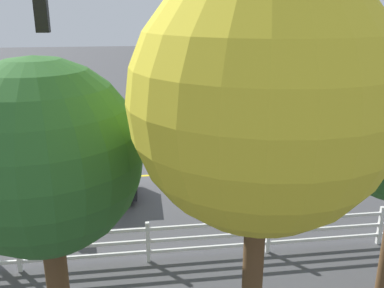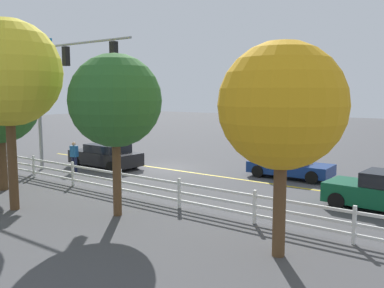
{
  "view_description": "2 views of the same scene",
  "coord_description": "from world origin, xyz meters",
  "px_view_note": "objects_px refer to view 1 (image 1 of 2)",
  "views": [
    {
      "loc": [
        0.43,
        15.8,
        6.41
      ],
      "look_at": [
        -1.4,
        2.46,
        2.05
      ],
      "focal_mm": 39.62,
      "sensor_mm": 36.0,
      "label": 1
    },
    {
      "loc": [
        -16.04,
        18.23,
        4.37
      ],
      "look_at": [
        -3.29,
        1.28,
        1.8
      ],
      "focal_mm": 39.09,
      "sensor_mm": 36.0,
      "label": 2
    }
  ],
  "objects_px": {
    "car_0": "(304,139)",
    "car_2": "(72,180)",
    "tree_2": "(43,158)",
    "tree_5": "(261,102)",
    "pedestrian": "(49,199)"
  },
  "relations": [
    {
      "from": "car_0",
      "to": "car_2",
      "type": "height_order",
      "value": "car_2"
    },
    {
      "from": "tree_2",
      "to": "tree_5",
      "type": "height_order",
      "value": "tree_5"
    },
    {
      "from": "car_2",
      "to": "pedestrian",
      "type": "distance_m",
      "value": 2.0
    },
    {
      "from": "car_2",
      "to": "pedestrian",
      "type": "bearing_deg",
      "value": 78.99
    },
    {
      "from": "pedestrian",
      "to": "tree_2",
      "type": "relative_size",
      "value": 0.3
    },
    {
      "from": "pedestrian",
      "to": "tree_2",
      "type": "xyz_separation_m",
      "value": [
        -1.03,
        4.74,
        2.95
      ]
    },
    {
      "from": "car_2",
      "to": "pedestrian",
      "type": "height_order",
      "value": "pedestrian"
    },
    {
      "from": "car_2",
      "to": "pedestrian",
      "type": "relative_size",
      "value": 2.71
    },
    {
      "from": "pedestrian",
      "to": "tree_5",
      "type": "xyz_separation_m",
      "value": [
        -4.5,
        6.2,
        4.17
      ]
    },
    {
      "from": "tree_2",
      "to": "pedestrian",
      "type": "bearing_deg",
      "value": -77.69
    },
    {
      "from": "car_2",
      "to": "tree_2",
      "type": "xyz_separation_m",
      "value": [
        -0.63,
        6.69,
        3.17
      ]
    },
    {
      "from": "pedestrian",
      "to": "tree_5",
      "type": "relative_size",
      "value": 0.24
    },
    {
      "from": "tree_5",
      "to": "car_0",
      "type": "bearing_deg",
      "value": -116.07
    },
    {
      "from": "car_0",
      "to": "tree_2",
      "type": "xyz_separation_m",
      "value": [
        9.29,
        10.43,
        3.23
      ]
    },
    {
      "from": "car_2",
      "to": "tree_2",
      "type": "height_order",
      "value": "tree_2"
    }
  ]
}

